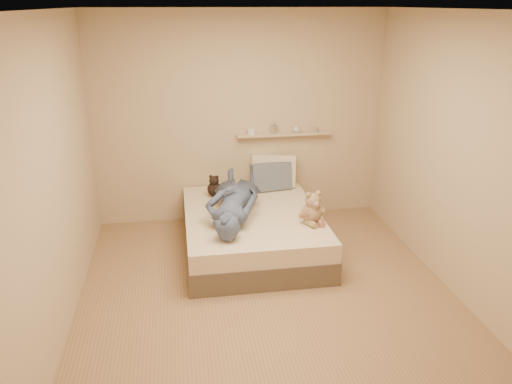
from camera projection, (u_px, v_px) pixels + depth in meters
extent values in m
plane|color=#946F4C|center=(266.00, 291.00, 4.89)|extent=(3.80, 3.80, 0.00)
plane|color=silver|center=(269.00, 9.00, 3.96)|extent=(3.80, 3.80, 0.00)
plane|color=tan|center=(240.00, 119.00, 6.18)|extent=(3.60, 0.00, 3.60)
plane|color=tan|center=(331.00, 272.00, 2.67)|extent=(3.60, 0.00, 3.60)
plane|color=tan|center=(55.00, 176.00, 4.16)|extent=(0.00, 3.80, 3.80)
plane|color=tan|center=(456.00, 156.00, 4.69)|extent=(0.00, 3.80, 3.80)
cube|color=brown|center=(252.00, 239.00, 5.70)|extent=(1.50, 1.90, 0.25)
cube|color=beige|center=(252.00, 221.00, 5.62)|extent=(1.48, 1.88, 0.20)
cube|color=#B8BAC0|center=(226.00, 223.00, 4.96)|extent=(0.18, 0.12, 0.06)
cube|color=black|center=(226.00, 222.00, 4.95)|extent=(0.09, 0.06, 0.03)
sphere|color=#A5795A|center=(312.00, 213.00, 5.29)|extent=(0.22, 0.22, 0.22)
sphere|color=#A87E5C|center=(313.00, 200.00, 5.22)|extent=(0.16, 0.16, 0.16)
sphere|color=#987653|center=(308.00, 195.00, 5.17)|extent=(0.06, 0.06, 0.06)
sphere|color=#AA7D5D|center=(318.00, 193.00, 5.22)|extent=(0.06, 0.06, 0.06)
sphere|color=#A27459|center=(316.00, 204.00, 5.16)|extent=(0.07, 0.07, 0.07)
cylinder|color=#896149|center=(304.00, 214.00, 5.22)|extent=(0.12, 0.15, 0.12)
cylinder|color=#8A654A|center=(321.00, 211.00, 5.30)|extent=(0.07, 0.15, 0.12)
cylinder|color=olive|center=(311.00, 224.00, 5.22)|extent=(0.12, 0.16, 0.07)
cylinder|color=#966750|center=(320.00, 222.00, 5.25)|extent=(0.07, 0.15, 0.07)
cylinder|color=#BCB4A1|center=(313.00, 206.00, 5.24)|extent=(0.14, 0.14, 0.02)
sphere|color=black|center=(215.00, 189.00, 6.03)|extent=(0.18, 0.18, 0.18)
sphere|color=black|center=(214.00, 181.00, 5.98)|extent=(0.12, 0.12, 0.12)
sphere|color=black|center=(211.00, 177.00, 5.97)|extent=(0.04, 0.04, 0.04)
sphere|color=black|center=(217.00, 177.00, 5.95)|extent=(0.04, 0.04, 0.04)
cube|color=beige|center=(274.00, 171.00, 6.34)|extent=(0.59, 0.34, 0.42)
cube|color=slate|center=(271.00, 177.00, 6.21)|extent=(0.52, 0.27, 0.36)
imported|color=#45506C|center=(234.00, 199.00, 5.47)|extent=(0.89, 1.60, 0.36)
cube|color=tan|center=(284.00, 134.00, 6.27)|extent=(1.20, 0.12, 0.03)
cylinder|color=white|center=(251.00, 132.00, 6.19)|extent=(0.09, 0.09, 0.07)
imported|color=#BDBCC0|center=(274.00, 127.00, 6.22)|extent=(0.09, 0.09, 0.15)
imported|color=silver|center=(296.00, 128.00, 6.27)|extent=(0.12, 0.12, 0.11)
cylinder|color=#A4978C|center=(315.00, 129.00, 6.32)|extent=(0.06, 0.06, 0.06)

